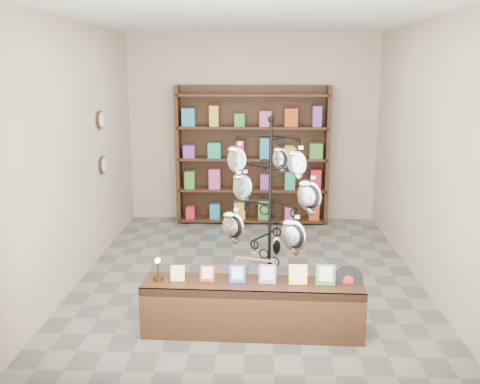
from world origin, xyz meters
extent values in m
plane|color=slate|center=(0.00, 0.00, 0.00)|extent=(5.00, 5.00, 0.00)
plane|color=#BFAE9A|center=(0.00, 2.50, 1.50)|extent=(4.00, 0.00, 4.00)
plane|color=#BFAE9A|center=(0.00, -2.50, 1.50)|extent=(4.00, 0.00, 4.00)
plane|color=#BFAE9A|center=(-2.00, 0.00, 1.50)|extent=(0.00, 5.00, 5.00)
plane|color=#BFAE9A|center=(2.00, 0.00, 1.50)|extent=(0.00, 5.00, 5.00)
plane|color=white|center=(0.00, 0.00, 3.00)|extent=(5.00, 5.00, 0.00)
cylinder|color=black|center=(0.22, -0.92, 0.01)|extent=(0.54, 0.54, 0.03)
cylinder|color=black|center=(0.22, -0.92, 0.98)|extent=(0.04, 0.04, 1.96)
sphere|color=black|center=(0.22, -0.92, 1.98)|extent=(0.07, 0.07, 0.07)
ellipsoid|color=silver|center=(0.30, -0.74, 0.61)|extent=(0.11, 0.07, 0.20)
cube|color=#A57E44|center=(0.07, -1.16, 0.62)|extent=(0.36, 0.13, 0.04)
cube|color=black|center=(0.06, -1.47, 0.25)|extent=(2.07, 0.48, 0.51)
cube|color=gold|center=(-0.65, -1.45, 0.58)|extent=(0.13, 0.05, 0.15)
cube|color=#AE230D|center=(-0.36, -1.46, 0.59)|extent=(0.14, 0.06, 0.16)
cube|color=#263FA5|center=(-0.08, -1.47, 0.59)|extent=(0.15, 0.06, 0.17)
cube|color=#E54C33|center=(0.20, -1.48, 0.59)|extent=(0.16, 0.06, 0.18)
cube|color=gold|center=(0.48, -1.48, 0.60)|extent=(0.17, 0.06, 0.19)
cube|color=#337233|center=(0.73, -1.49, 0.60)|extent=(0.18, 0.06, 0.20)
cylinder|color=black|center=(0.95, -1.45, 0.54)|extent=(0.28, 0.07, 0.28)
cylinder|color=#AE230D|center=(0.95, -1.45, 0.54)|extent=(0.09, 0.03, 0.09)
cylinder|color=#3F2912|center=(-0.83, -1.44, 0.52)|extent=(0.09, 0.09, 0.04)
cylinder|color=#3F2912|center=(-0.83, -1.44, 0.61)|extent=(0.02, 0.02, 0.13)
sphere|color=#FFBF59|center=(-0.83, -1.44, 0.70)|extent=(0.05, 0.05, 0.05)
cube|color=black|center=(0.00, 2.44, 1.10)|extent=(2.40, 0.04, 2.20)
cube|color=black|center=(-1.18, 2.28, 1.10)|extent=(0.06, 0.36, 2.20)
cube|color=black|center=(1.18, 2.28, 1.10)|extent=(0.06, 0.36, 2.20)
cube|color=black|center=(0.00, 2.28, 0.05)|extent=(2.36, 0.36, 0.04)
cube|color=black|center=(0.00, 2.28, 0.55)|extent=(2.36, 0.36, 0.03)
cube|color=black|center=(0.00, 2.28, 1.05)|extent=(2.36, 0.36, 0.04)
cube|color=black|center=(0.00, 2.28, 1.55)|extent=(2.36, 0.36, 0.04)
cube|color=black|center=(0.00, 2.28, 2.05)|extent=(2.36, 0.36, 0.04)
cylinder|color=black|center=(-1.97, 0.80, 1.80)|extent=(0.03, 0.24, 0.24)
cylinder|color=black|center=(-1.97, 0.80, 1.20)|extent=(0.03, 0.24, 0.24)
camera|label=1|loc=(0.11, -6.13, 2.46)|focal=40.00mm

